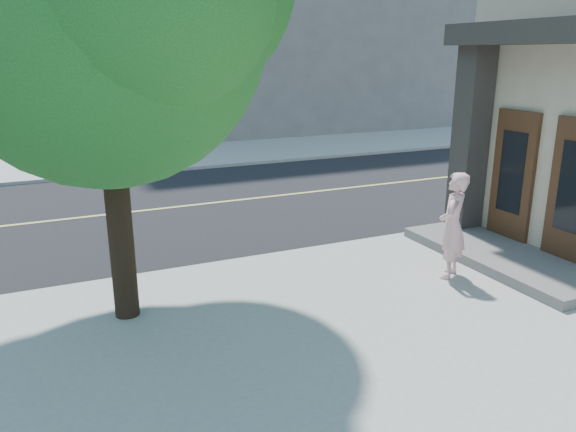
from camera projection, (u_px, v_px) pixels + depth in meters
name	position (u px, v px, depth m)	size (l,w,h in m)	color
sidewalk_ne	(258.00, 120.00, 32.81)	(29.00, 25.00, 0.12)	#A1A19A
man_on_phone	(452.00, 226.00, 9.42)	(0.67, 0.44, 1.85)	beige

